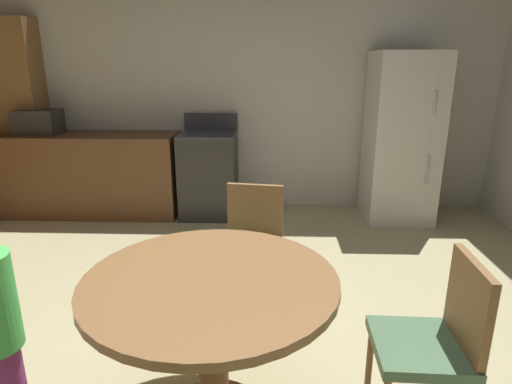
# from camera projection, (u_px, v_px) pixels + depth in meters

# --- Properties ---
(ground_plane) EXTENTS (14.00, 14.00, 0.00)m
(ground_plane) POSITION_uv_depth(u_px,v_px,m) (215.00, 354.00, 2.54)
(ground_plane) COLOR tan
(wall_back) EXTENTS (5.93, 0.12, 2.70)m
(wall_back) POSITION_uv_depth(u_px,v_px,m) (244.00, 90.00, 4.86)
(wall_back) COLOR beige
(wall_back) RESTS_ON ground
(kitchen_counter) EXTENTS (1.95, 0.60, 0.90)m
(kitchen_counter) POSITION_uv_depth(u_px,v_px,m) (91.00, 174.00, 4.80)
(kitchen_counter) COLOR brown
(kitchen_counter) RESTS_ON ground
(pantry_column) EXTENTS (0.44, 0.36, 2.10)m
(pantry_column) POSITION_uv_depth(u_px,v_px,m) (25.00, 118.00, 4.82)
(pantry_column) COLOR olive
(pantry_column) RESTS_ON ground
(oven_range) EXTENTS (0.60, 0.60, 1.10)m
(oven_range) POSITION_uv_depth(u_px,v_px,m) (209.00, 174.00, 4.75)
(oven_range) COLOR #2D2B28
(oven_range) RESTS_ON ground
(refrigerator) EXTENTS (0.68, 0.68, 1.76)m
(refrigerator) POSITION_uv_depth(u_px,v_px,m) (401.00, 139.00, 4.51)
(refrigerator) COLOR silver
(refrigerator) RESTS_ON ground
(microwave) EXTENTS (0.44, 0.32, 0.26)m
(microwave) POSITION_uv_depth(u_px,v_px,m) (39.00, 122.00, 4.65)
(microwave) COLOR #2D2B28
(microwave) RESTS_ON kitchen_counter
(dining_table) EXTENTS (1.12, 1.12, 0.76)m
(dining_table) POSITION_uv_depth(u_px,v_px,m) (211.00, 310.00, 1.91)
(dining_table) COLOR olive
(dining_table) RESTS_ON ground
(chair_east) EXTENTS (0.41, 0.41, 0.87)m
(chair_east) POSITION_uv_depth(u_px,v_px,m) (436.00, 338.00, 1.88)
(chair_east) COLOR olive
(chair_east) RESTS_ON ground
(chair_north) EXTENTS (0.45, 0.45, 0.87)m
(chair_north) POSITION_uv_depth(u_px,v_px,m) (252.00, 242.00, 2.87)
(chair_north) COLOR olive
(chair_north) RESTS_ON ground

